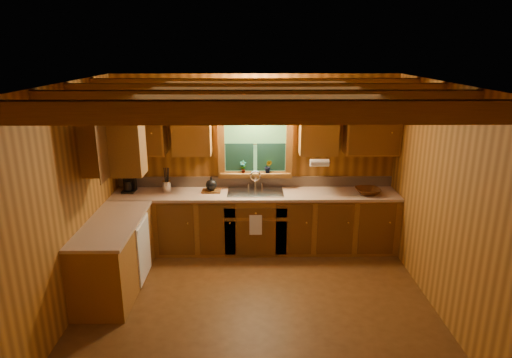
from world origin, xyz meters
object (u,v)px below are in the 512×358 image
Objects in this scene: sink at (255,195)px; coffee_maker at (129,181)px; cutting_board at (211,191)px; wicker_basket at (368,191)px.

sink is 1.89m from coffee_maker.
cutting_board is 0.77× the size of wicker_basket.
sink is at bearing 176.78° from wicker_basket.
wicker_basket is (1.64, -0.09, 0.09)m from sink.
sink is 2.30× the size of wicker_basket.
coffee_maker reaches higher than wicker_basket.
cutting_board is at bearing 176.61° from sink.
sink is at bearing -2.12° from cutting_board.
sink is 1.65m from wicker_basket.
sink is 2.99× the size of cutting_board.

